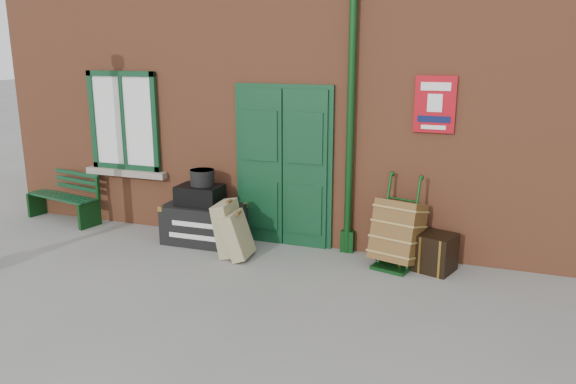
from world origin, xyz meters
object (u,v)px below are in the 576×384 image
at_px(porter_trolley, 398,233).
at_px(dark_trunk, 427,250).
at_px(houdini_trunk, 204,224).
at_px(bench, 65,195).

height_order(porter_trolley, dark_trunk, porter_trolley).
distance_m(houdini_trunk, dark_trunk, 3.13).
height_order(houdini_trunk, dark_trunk, houdini_trunk).
distance_m(bench, dark_trunk, 5.78).
bearing_deg(dark_trunk, bench, -163.06).
xyz_separation_m(bench, houdini_trunk, (2.65, -0.21, -0.14)).
xyz_separation_m(porter_trolley, dark_trunk, (0.37, 0.05, -0.21)).
height_order(bench, porter_trolley, porter_trolley).
xyz_separation_m(houdini_trunk, porter_trolley, (2.75, 0.04, 0.17)).
bearing_deg(houdini_trunk, porter_trolley, -0.26).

